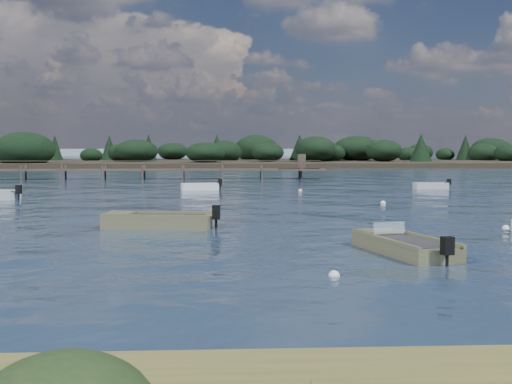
{
  "coord_description": "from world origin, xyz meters",
  "views": [
    {
      "loc": [
        -4.59,
        -21.84,
        3.58
      ],
      "look_at": [
        -2.75,
        14.0,
        1.0
      ],
      "focal_mm": 45.0,
      "sensor_mm": 36.0,
      "label": 1
    }
  ],
  "objects": [
    {
      "name": "buoy_b",
      "position": [
        7.66,
        5.18,
        0.0
      ],
      "size": [
        0.32,
        0.32,
        0.32
      ],
      "primitive_type": "sphere",
      "color": "silver",
      "rests_on": "ground"
    },
    {
      "name": "tender_far_white",
      "position": [
        -6.49,
        30.19,
        0.16
      ],
      "size": [
        3.38,
        1.72,
        1.13
      ],
      "color": "white",
      "rests_on": "ground"
    },
    {
      "name": "buoy_e",
      "position": [
        1.58,
        29.07,
        0.0
      ],
      "size": [
        0.32,
        0.32,
        0.32
      ],
      "primitive_type": "sphere",
      "color": "silver",
      "rests_on": "ground"
    },
    {
      "name": "buoy_a",
      "position": [
        -1.54,
        -4.53,
        0.0
      ],
      "size": [
        0.32,
        0.32,
        0.32
      ],
      "primitive_type": "sphere",
      "color": "silver",
      "rests_on": "ground"
    },
    {
      "name": "distant_haze",
      "position": [
        -90.0,
        230.0,
        0.0
      ],
      "size": [
        280.0,
        20.0,
        2.4
      ],
      "primitive_type": "cube",
      "color": "#8698A6",
      "rests_on": "ground"
    },
    {
      "name": "dinghy_mid_grey",
      "position": [
        -7.46,
        6.37,
        0.17
      ],
      "size": [
        5.17,
        2.43,
        1.28
      ],
      "color": "#6F6E4A",
      "rests_on": "ground"
    },
    {
      "name": "jetty",
      "position": [
        -21.74,
        47.99,
        0.98
      ],
      "size": [
        64.5,
        3.2,
        3.4
      ],
      "color": "#443A32",
      "rests_on": "ground"
    },
    {
      "name": "buoy_extra_b",
      "position": [
        5.42,
        17.7,
        0.0
      ],
      "size": [
        0.32,
        0.32,
        0.32
      ],
      "primitive_type": "sphere",
      "color": "silver",
      "rests_on": "ground"
    },
    {
      "name": "ground",
      "position": [
        0.0,
        60.0,
        0.0
      ],
      "size": [
        400.0,
        400.0,
        0.0
      ],
      "primitive_type": "plane",
      "color": "#172537",
      "rests_on": "ground"
    },
    {
      "name": "tender_far_grey_b",
      "position": [
        12.76,
        30.79,
        0.15
      ],
      "size": [
        3.11,
        1.23,
        1.06
      ],
      "color": "#A7ACAE",
      "rests_on": "ground"
    },
    {
      "name": "buoy_c",
      "position": [
        -10.32,
        10.96,
        0.0
      ],
      "size": [
        0.32,
        0.32,
        0.32
      ],
      "primitive_type": "sphere",
      "color": "silver",
      "rests_on": "ground"
    },
    {
      "name": "dinghy_near_olive",
      "position": [
        1.44,
        -0.87,
        0.15
      ],
      "size": [
        2.75,
        4.96,
        1.19
      ],
      "color": "#6F6E4A",
      "rests_on": "ground"
    },
    {
      "name": "far_headland",
      "position": [
        25.0,
        100.0,
        1.96
      ],
      "size": [
        190.0,
        40.0,
        5.8
      ],
      "color": "black",
      "rests_on": "ground"
    }
  ]
}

